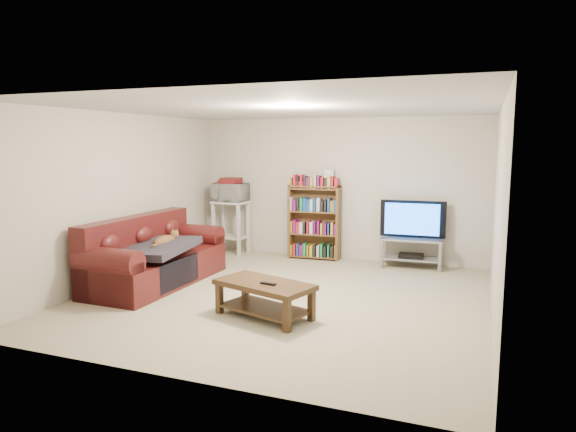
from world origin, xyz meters
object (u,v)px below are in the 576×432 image
at_px(sofa, 152,260).
at_px(tv_stand, 411,248).
at_px(bookshelf, 314,221).
at_px(coffee_table, 264,293).

bearing_deg(sofa, tv_stand, 35.42).
xyz_separation_m(tv_stand, bookshelf, (-1.65, 0.06, 0.33)).
bearing_deg(sofa, coffee_table, -19.05).
distance_m(sofa, bookshelf, 2.87).
distance_m(tv_stand, bookshelf, 1.68).
bearing_deg(tv_stand, coffee_table, -115.03).
height_order(coffee_table, tv_stand, tv_stand).
xyz_separation_m(sofa, coffee_table, (2.06, -0.75, -0.05)).
bearing_deg(bookshelf, sofa, -129.24).
bearing_deg(coffee_table, bookshelf, 114.74).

